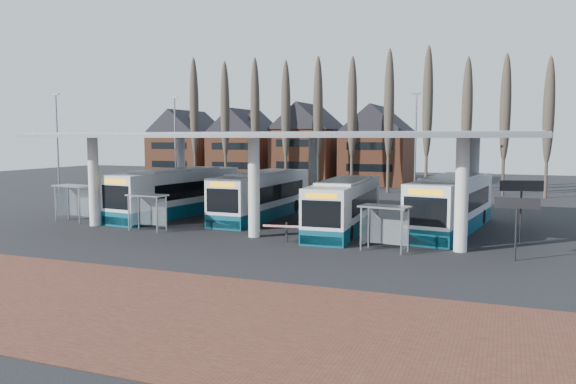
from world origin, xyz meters
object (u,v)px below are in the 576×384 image
at_px(shelter_0, 75,195).
at_px(shelter_2, 386,218).
at_px(bus_1, 263,196).
at_px(bus_2, 345,206).
at_px(shelter_1, 148,204).
at_px(bus_3, 452,205).
at_px(bus_0, 178,193).

distance_m(shelter_0, shelter_2, 23.19).
height_order(bus_1, bus_2, bus_1).
bearing_deg(bus_1, shelter_0, -150.19).
relative_size(shelter_0, shelter_1, 1.15).
relative_size(bus_1, bus_3, 0.96).
relative_size(bus_3, shelter_0, 4.44).
bearing_deg(shelter_1, shelter_0, 169.55).
bearing_deg(bus_2, bus_1, 152.17).
distance_m(bus_0, bus_2, 14.15).
distance_m(bus_1, bus_3, 13.90).
bearing_deg(shelter_0, shelter_2, 0.60).
height_order(bus_1, shelter_1, bus_1).
relative_size(bus_1, shelter_0, 4.25).
bearing_deg(shelter_0, shelter_1, -5.07).
relative_size(bus_0, shelter_1, 5.13).
relative_size(shelter_1, shelter_2, 0.92).
bearing_deg(bus_0, bus_2, -2.00).
distance_m(shelter_1, shelter_2, 15.66).
height_order(shelter_1, shelter_2, shelter_2).
height_order(bus_1, bus_3, bus_3).
bearing_deg(shelter_2, bus_0, 166.01).
bearing_deg(shelter_1, bus_2, 23.49).
distance_m(bus_0, bus_1, 6.76).
bearing_deg(bus_0, bus_1, 17.30).
height_order(bus_0, bus_2, bus_0).
distance_m(bus_0, shelter_1, 7.27).
height_order(bus_0, bus_1, bus_0).
bearing_deg(bus_1, bus_2, -24.08).
distance_m(bus_2, shelter_1, 12.74).
relative_size(bus_2, shelter_1, 4.70).
distance_m(bus_2, shelter_2, 6.89).
bearing_deg(shelter_1, bus_0, 108.88).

